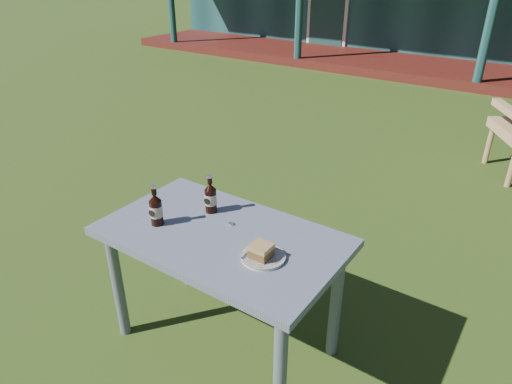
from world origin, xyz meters
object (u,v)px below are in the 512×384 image
Objects in this scene: cake_slice at (261,251)px; cola_bottle_near at (211,197)px; cola_bottle_far at (156,209)px; cafe_table at (222,250)px; plate at (263,257)px.

cake_slice is 0.44× the size of cola_bottle_near.
cafe_table is at bearing 19.68° from cola_bottle_far.
cafe_table is 0.39m from cola_bottle_far.
cola_bottle_far is at bearing -160.32° from cafe_table.
cafe_table is at bearing -37.90° from cola_bottle_near.
cola_bottle_near reaches higher than cafe_table.
plate is (0.28, -0.05, 0.11)m from cafe_table.
cake_slice reaches higher than plate.
cola_bottle_near is at bearing 142.10° from cafe_table.
plate is 0.61m from cola_bottle_far.
cafe_table is 0.31m from plate.
plate is at bearing -22.57° from cola_bottle_near.
cake_slice is (0.28, -0.07, 0.15)m from cafe_table.
cola_bottle_far is at bearing -119.38° from cola_bottle_near.
cola_bottle_far reaches higher than cafe_table.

